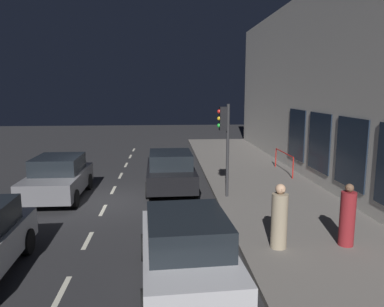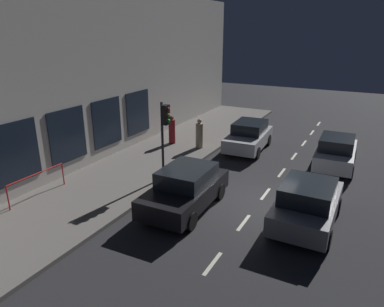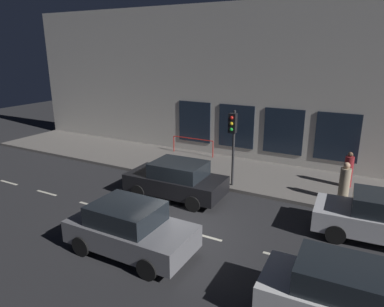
{
  "view_description": "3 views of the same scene",
  "coord_description": "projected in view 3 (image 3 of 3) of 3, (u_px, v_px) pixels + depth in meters",
  "views": [
    {
      "loc": [
        2.14,
        -13.39,
        4.07
      ],
      "look_at": [
        3.19,
        0.82,
        1.62
      ],
      "focal_mm": 34.79,
      "sensor_mm": 36.0,
      "label": 1
    },
    {
      "loc": [
        -3.5,
        12.09,
        6.41
      ],
      "look_at": [
        2.84,
        0.12,
        1.65
      ],
      "focal_mm": 33.13,
      "sensor_mm": 36.0,
      "label": 2
    },
    {
      "loc": [
        -9.45,
        -5.59,
        6.08
      ],
      "look_at": [
        2.55,
        0.91,
        1.98
      ],
      "focal_mm": 32.69,
      "sensor_mm": 36.0,
      "label": 3
    }
  ],
  "objects": [
    {
      "name": "parked_car_1",
      "position": [
        130.0,
        229.0,
        10.72
      ],
      "size": [
        1.98,
        3.94,
        1.58
      ],
      "rotation": [
        0.0,
        0.0,
        3.14
      ],
      "color": "slate",
      "rests_on": "ground"
    },
    {
      "name": "pedestrian_0",
      "position": [
        344.0,
        184.0,
        14.0
      ],
      "size": [
        0.48,
        0.48,
        1.64
      ],
      "rotation": [
        0.0,
        0.0,
        3.34
      ],
      "color": "gray",
      "rests_on": "sidewalk"
    },
    {
      "name": "pedestrian_1",
      "position": [
        348.0,
        171.0,
        15.5
      ],
      "size": [
        0.53,
        0.53,
        1.61
      ],
      "rotation": [
        0.0,
        0.0,
        2.48
      ],
      "color": "maroon",
      "rests_on": "sidewalk"
    },
    {
      "name": "parked_car_2",
      "position": [
        382.0,
        218.0,
        11.38
      ],
      "size": [
        2.08,
        4.18,
        1.58
      ],
      "rotation": [
        0.0,
        0.0,
        0.06
      ],
      "color": "#B7B7BC",
      "rests_on": "ground"
    },
    {
      "name": "sidewalk",
      "position": [
        243.0,
        174.0,
        17.5
      ],
      "size": [
        4.5,
        32.0,
        0.15
      ],
      "color": "slate",
      "rests_on": "ground"
    },
    {
      "name": "traffic_light",
      "position": [
        233.0,
        132.0,
        15.04
      ],
      "size": [
        0.45,
        0.32,
        3.42
      ],
      "color": "#2D2D30",
      "rests_on": "sidewalk"
    },
    {
      "name": "lane_centre_line",
      "position": [
        206.0,
        236.0,
        11.8
      ],
      "size": [
        0.12,
        27.2,
        0.01
      ],
      "color": "beige",
      "rests_on": "ground"
    },
    {
      "name": "parked_car_0",
      "position": [
        176.0,
        180.0,
        14.72
      ],
      "size": [
        2.07,
        4.2,
        1.58
      ],
      "rotation": [
        0.0,
        0.0,
        0.02
      ],
      "color": "black",
      "rests_on": "ground"
    },
    {
      "name": "red_railing",
      "position": [
        193.0,
        142.0,
        20.27
      ],
      "size": [
        0.05,
        2.64,
        0.97
      ],
      "color": "red",
      "rests_on": "sidewalk"
    },
    {
      "name": "parked_car_3",
      "position": [
        346.0,
        297.0,
        7.76
      ],
      "size": [
        1.91,
        3.91,
        1.58
      ],
      "rotation": [
        0.0,
        0.0,
        3.18
      ],
      "color": "silver",
      "rests_on": "ground"
    },
    {
      "name": "building_facade",
      "position": [
        263.0,
        86.0,
        18.46
      ],
      "size": [
        0.65,
        32.0,
        8.44
      ],
      "color": "beige",
      "rests_on": "ground"
    },
    {
      "name": "ground_plane",
      "position": [
        180.0,
        229.0,
        12.26
      ],
      "size": [
        60.0,
        60.0,
        0.0
      ],
      "primitive_type": "plane",
      "color": "#28282B"
    }
  ]
}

